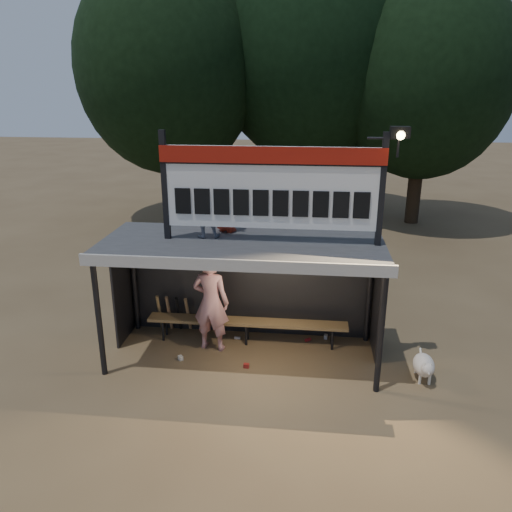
{
  "coord_description": "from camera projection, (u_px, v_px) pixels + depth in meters",
  "views": [
    {
      "loc": [
        1.18,
        -8.37,
        4.93
      ],
      "look_at": [
        0.2,
        0.4,
        1.9
      ],
      "focal_mm": 35.0,
      "sensor_mm": 36.0,
      "label": 1
    }
  ],
  "objects": [
    {
      "name": "ground",
      "position": [
        243.0,
        356.0,
        9.59
      ],
      "size": [
        80.0,
        80.0,
        0.0
      ],
      "primitive_type": "plane",
      "color": "brown",
      "rests_on": "ground"
    },
    {
      "name": "player",
      "position": [
        211.0,
        302.0,
        9.56
      ],
      "size": [
        0.78,
        0.57,
        1.96
      ],
      "primitive_type": "imported",
      "rotation": [
        0.0,
        0.0,
        2.99
      ],
      "color": "silver",
      "rests_on": "ground"
    },
    {
      "name": "child_a",
      "position": [
        205.0,
        209.0,
        8.87
      ],
      "size": [
        0.58,
        0.49,
        1.05
      ],
      "primitive_type": "imported",
      "rotation": [
        0.0,
        0.0,
        3.33
      ],
      "color": "gray",
      "rests_on": "dugout_shelter"
    },
    {
      "name": "child_b",
      "position": [
        227.0,
        206.0,
        9.23
      ],
      "size": [
        0.58,
        0.52,
        0.99
      ],
      "primitive_type": "imported",
      "rotation": [
        0.0,
        0.0,
        2.62
      ],
      "color": "#AF2C1A",
      "rests_on": "dugout_shelter"
    },
    {
      "name": "dugout_shelter",
      "position": [
        244.0,
        261.0,
        9.22
      ],
      "size": [
        5.1,
        2.08,
        2.32
      ],
      "color": "#38383B",
      "rests_on": "ground"
    },
    {
      "name": "scoreboard_assembly",
      "position": [
        274.0,
        185.0,
        8.44
      ],
      "size": [
        4.1,
        0.27,
        1.99
      ],
      "color": "black",
      "rests_on": "dugout_shelter"
    },
    {
      "name": "bench",
      "position": [
        247.0,
        323.0,
        9.96
      ],
      "size": [
        4.0,
        0.35,
        0.48
      ],
      "color": "olive",
      "rests_on": "ground"
    },
    {
      "name": "tree_left",
      "position": [
        168.0,
        68.0,
        17.62
      ],
      "size": [
        6.46,
        6.46,
        9.27
      ],
      "color": "black",
      "rests_on": "ground"
    },
    {
      "name": "tree_mid",
      "position": [
        311.0,
        50.0,
        18.29
      ],
      "size": [
        7.22,
        7.22,
        10.36
      ],
      "color": "black",
      "rests_on": "ground"
    },
    {
      "name": "tree_right",
      "position": [
        426.0,
        77.0,
        17.25
      ],
      "size": [
        6.08,
        6.08,
        8.72
      ],
      "color": "#312215",
      "rests_on": "ground"
    },
    {
      "name": "dog",
      "position": [
        424.0,
        366.0,
        8.72
      ],
      "size": [
        0.36,
        0.81,
        0.49
      ],
      "color": "#F0E2D0",
      "rests_on": "ground"
    },
    {
      "name": "bats",
      "position": [
        174.0,
        313.0,
        10.38
      ],
      "size": [
        0.68,
        0.35,
        0.84
      ],
      "color": "#987646",
      "rests_on": "ground"
    },
    {
      "name": "litter",
      "position": [
        261.0,
        347.0,
        9.82
      ],
      "size": [
        2.85,
        1.38,
        0.08
      ],
      "color": "#A4211C",
      "rests_on": "ground"
    }
  ]
}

